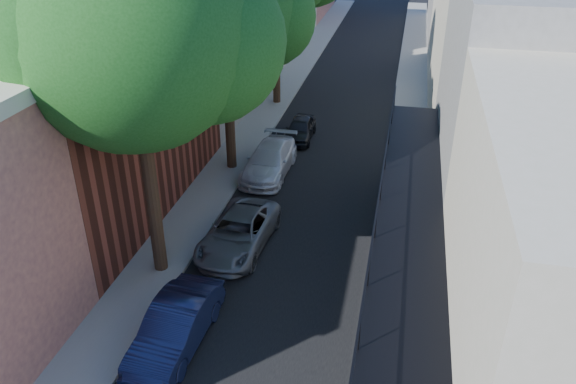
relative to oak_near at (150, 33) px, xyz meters
The scene contains 11 objects.
road_surface 21.52m from the oak_near, 80.32° to the left, with size 6.00×64.00×0.01m, color black.
sidewalk_left 21.24m from the oak_near, 91.84° to the left, with size 2.00×64.00×0.12m, color gray.
sidewalk_right 22.47m from the oak_near, 69.53° to the left, with size 2.00×64.00×0.12m, color gray.
buildings_left 19.65m from the oak_near, 107.78° to the left, with size 10.10×59.10×12.00m.
buildings_right 23.12m from the oak_near, 57.26° to the left, with size 9.80×55.00×10.00m.
oak_near is the anchor object (origin of this frame).
oak_mid 8.01m from the oak_near, 90.37° to the left, with size 6.60×6.00×10.20m.
parked_car_b 8.12m from the oak_near, 67.34° to the right, with size 1.41×4.05×1.34m, color #131A3D.
parked_car_c 7.64m from the oak_near, 43.52° to the left, with size 2.05×4.44×1.23m, color slate.
parked_car_d 10.57m from the oak_near, 79.66° to the left, with size 1.84×4.52×1.31m, color white.
parked_car_e 14.01m from the oak_near, 80.52° to the left, with size 1.31×3.26×1.11m, color black.
Camera 1 is at (3.63, -4.13, 11.39)m, focal length 35.00 mm.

